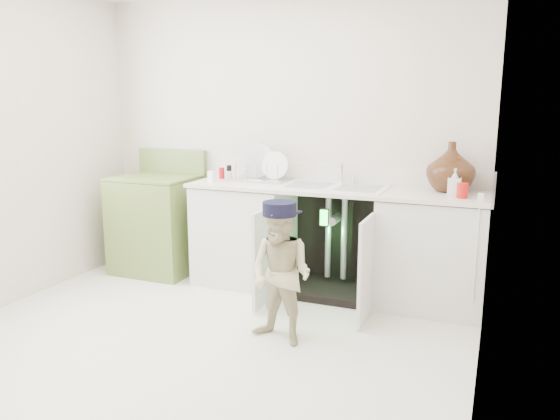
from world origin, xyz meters
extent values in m
plane|color=silver|center=(0.00, 0.00, 0.00)|extent=(3.50, 3.50, 0.00)
cube|color=beige|center=(0.00, 1.50, 1.25)|extent=(3.50, 2.50, 0.02)
cube|color=beige|center=(1.75, 0.00, 1.25)|extent=(2.50, 3.00, 0.02)
cube|color=silver|center=(-0.25, 1.20, 0.43)|extent=(0.80, 0.60, 0.86)
cube|color=silver|center=(1.35, 1.20, 0.43)|extent=(0.80, 0.60, 0.86)
cube|color=black|center=(0.55, 1.47, 0.43)|extent=(0.80, 0.06, 0.86)
cube|color=black|center=(0.55, 1.20, 0.03)|extent=(0.80, 0.60, 0.06)
cylinder|color=gray|center=(0.48, 1.30, 0.45)|extent=(0.05, 0.05, 0.70)
cylinder|color=gray|center=(0.62, 1.30, 0.45)|extent=(0.05, 0.05, 0.70)
cylinder|color=gray|center=(0.55, 1.25, 0.62)|extent=(0.07, 0.18, 0.07)
cube|color=silver|center=(0.15, 0.70, 0.40)|extent=(0.03, 0.40, 0.76)
cube|color=silver|center=(0.95, 0.70, 0.40)|extent=(0.02, 0.40, 0.76)
cube|color=white|center=(0.55, 1.20, 0.89)|extent=(2.44, 0.64, 0.03)
cube|color=white|center=(0.55, 1.49, 0.98)|extent=(2.44, 0.02, 0.15)
cube|color=white|center=(0.55, 1.20, 0.90)|extent=(0.85, 0.55, 0.02)
cube|color=gray|center=(0.34, 1.20, 0.91)|extent=(0.34, 0.40, 0.01)
cube|color=gray|center=(0.76, 1.20, 0.91)|extent=(0.34, 0.40, 0.01)
cylinder|color=silver|center=(0.55, 1.42, 0.99)|extent=(0.03, 0.03, 0.17)
cylinder|color=silver|center=(0.55, 1.36, 1.06)|extent=(0.02, 0.14, 0.02)
cylinder|color=silver|center=(0.66, 1.42, 0.94)|extent=(0.04, 0.04, 0.06)
cylinder|color=silver|center=(1.68, 0.89, 0.55)|extent=(0.01, 0.01, 0.70)
cube|color=silver|center=(1.68, 0.98, 0.93)|extent=(0.04, 0.02, 0.06)
cube|color=silver|center=(-0.15, 1.32, 0.91)|extent=(0.49, 0.33, 0.02)
cylinder|color=silver|center=(-0.19, 1.34, 1.00)|extent=(0.31, 0.11, 0.30)
cylinder|color=white|center=(-0.02, 1.32, 0.99)|extent=(0.24, 0.06, 0.24)
cylinder|color=silver|center=(-0.35, 1.22, 0.99)|extent=(0.01, 0.01, 0.14)
cylinder|color=silver|center=(-0.25, 1.22, 0.99)|extent=(0.01, 0.01, 0.14)
cylinder|color=silver|center=(-0.15, 1.22, 0.99)|extent=(0.01, 0.01, 0.14)
cylinder|color=silver|center=(-0.05, 1.22, 0.99)|extent=(0.01, 0.01, 0.14)
cylinder|color=silver|center=(0.05, 1.22, 0.99)|extent=(0.01, 0.01, 0.14)
imported|color=#411C12|center=(1.44, 1.34, 1.09)|extent=(0.37, 0.37, 0.38)
imported|color=#E9490C|center=(1.50, 1.30, 1.04)|extent=(0.10, 0.11, 0.27)
imported|color=silver|center=(1.49, 1.14, 1.00)|extent=(0.09, 0.09, 0.20)
cylinder|color=red|center=(1.55, 1.08, 0.96)|extent=(0.08, 0.08, 0.11)
cylinder|color=#A30E13|center=(-0.52, 1.28, 0.95)|extent=(0.05, 0.05, 0.10)
cylinder|color=#C4B590|center=(-0.40, 1.20, 0.94)|extent=(0.06, 0.06, 0.08)
cylinder|color=black|center=(-0.46, 1.32, 0.96)|extent=(0.04, 0.04, 0.12)
cube|color=white|center=(-0.52, 1.10, 0.95)|extent=(0.05, 0.05, 0.09)
cube|color=olive|center=(-1.15, 1.18, 0.44)|extent=(0.72, 0.65, 0.88)
cube|color=olive|center=(-1.15, 1.18, 0.89)|extent=(0.72, 0.65, 0.02)
cube|color=olive|center=(-1.15, 1.46, 1.01)|extent=(0.72, 0.06, 0.23)
cylinder|color=black|center=(-1.33, 1.02, 0.89)|extent=(0.16, 0.16, 0.02)
cylinder|color=silver|center=(-1.33, 1.02, 0.90)|extent=(0.19, 0.19, 0.01)
cylinder|color=black|center=(-1.33, 1.33, 0.89)|extent=(0.16, 0.16, 0.02)
cylinder|color=silver|center=(-1.33, 1.33, 0.90)|extent=(0.19, 0.19, 0.01)
cylinder|color=black|center=(-0.97, 1.02, 0.89)|extent=(0.16, 0.16, 0.02)
cylinder|color=silver|center=(-0.97, 1.02, 0.90)|extent=(0.19, 0.19, 0.01)
cylinder|color=black|center=(-0.97, 1.33, 0.89)|extent=(0.16, 0.16, 0.02)
cylinder|color=silver|center=(-0.97, 1.33, 0.90)|extent=(0.19, 0.19, 0.01)
imported|color=beige|center=(0.51, 0.17, 0.47)|extent=(0.52, 0.45, 0.94)
cylinder|color=black|center=(0.51, 0.17, 0.91)|extent=(0.26, 0.26, 0.09)
cube|color=black|center=(0.53, 0.26, 0.87)|extent=(0.19, 0.13, 0.01)
cube|color=black|center=(0.58, 0.86, 0.72)|extent=(0.07, 0.01, 0.14)
cube|color=#26F23F|center=(0.58, 0.85, 0.72)|extent=(0.06, 0.00, 0.12)
camera|label=1|loc=(1.79, -3.01, 1.61)|focal=35.00mm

